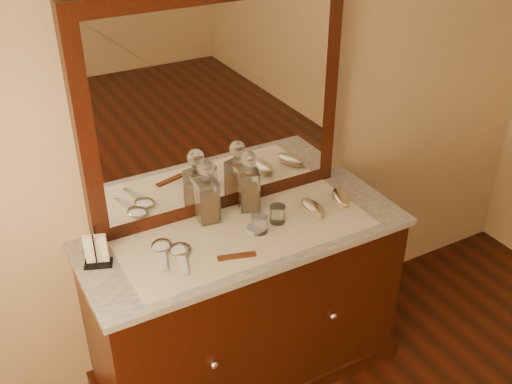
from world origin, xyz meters
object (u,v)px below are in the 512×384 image
(brush_far, at_px, (341,198))
(hand_mirror_inner, at_px, (181,252))
(decanter_right, at_px, (249,187))
(brush_near, at_px, (313,208))
(pin_dish, at_px, (255,229))
(decanter_left, at_px, (207,197))
(napkin_rack, at_px, (96,251))
(dresser_cabinet, at_px, (246,308))
(hand_mirror_outer, at_px, (162,249))
(mirror_frame, at_px, (216,105))
(comb, at_px, (237,256))

(brush_far, relative_size, hand_mirror_inner, 0.78)
(decanter_right, distance_m, brush_near, 0.31)
(pin_dish, height_order, decanter_left, decanter_left)
(pin_dish, xyz_separation_m, napkin_rack, (-0.66, 0.10, 0.06))
(dresser_cabinet, xyz_separation_m, hand_mirror_outer, (-0.37, 0.04, 0.45))
(mirror_frame, distance_m, decanter_left, 0.40)
(mirror_frame, bearing_deg, napkin_rack, -165.02)
(dresser_cabinet, distance_m, comb, 0.49)
(mirror_frame, xyz_separation_m, hand_mirror_outer, (-0.37, -0.21, -0.49))
(dresser_cabinet, xyz_separation_m, decanter_right, (0.10, 0.15, 0.56))
(mirror_frame, relative_size, napkin_rack, 7.20)
(decanter_right, relative_size, brush_near, 1.82)
(brush_far, distance_m, hand_mirror_outer, 0.87)
(pin_dish, distance_m, brush_far, 0.46)
(comb, height_order, decanter_right, decanter_right)
(mirror_frame, distance_m, pin_dish, 0.56)
(decanter_left, bearing_deg, decanter_right, -0.73)
(hand_mirror_inner, bearing_deg, napkin_rack, 161.92)
(napkin_rack, relative_size, decanter_right, 0.57)
(napkin_rack, bearing_deg, brush_near, -6.07)
(decanter_right, bearing_deg, napkin_rack, -174.32)
(hand_mirror_outer, bearing_deg, decanter_right, 13.57)
(dresser_cabinet, relative_size, hand_mirror_inner, 6.06)
(decanter_left, bearing_deg, napkin_rack, -171.80)
(comb, xyz_separation_m, hand_mirror_outer, (-0.25, 0.19, 0.01))
(napkin_rack, distance_m, decanter_right, 0.73)
(pin_dish, bearing_deg, hand_mirror_outer, 172.40)
(mirror_frame, bearing_deg, pin_dish, -81.61)
(comb, distance_m, hand_mirror_outer, 0.31)
(mirror_frame, distance_m, decanter_right, 0.41)
(dresser_cabinet, xyz_separation_m, brush_far, (0.50, -0.02, 0.47))
(comb, relative_size, hand_mirror_outer, 0.68)
(pin_dish, xyz_separation_m, brush_near, (0.30, -0.01, 0.02))
(mirror_frame, height_order, hand_mirror_outer, mirror_frame)
(brush_near, bearing_deg, mirror_frame, 141.24)
(brush_far, bearing_deg, hand_mirror_outer, 176.61)
(dresser_cabinet, distance_m, pin_dish, 0.45)
(decanter_right, height_order, hand_mirror_outer, decanter_right)
(dresser_cabinet, distance_m, hand_mirror_inner, 0.55)
(mirror_frame, xyz_separation_m, decanter_left, (-0.10, -0.09, -0.38))
(dresser_cabinet, height_order, brush_near, brush_near)
(brush_near, bearing_deg, brush_far, 3.29)
(dresser_cabinet, distance_m, decanter_right, 0.59)
(comb, height_order, hand_mirror_inner, hand_mirror_inner)
(hand_mirror_inner, bearing_deg, decanter_right, 23.03)
(pin_dish, distance_m, hand_mirror_inner, 0.35)
(napkin_rack, relative_size, decanter_left, 0.55)
(mirror_frame, distance_m, brush_near, 0.64)
(comb, xyz_separation_m, decanter_right, (0.22, 0.30, 0.11))
(decanter_right, bearing_deg, brush_far, -22.52)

